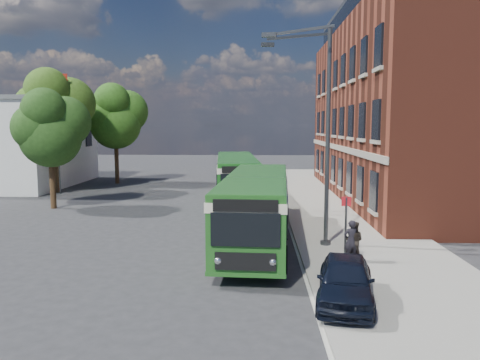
{
  "coord_description": "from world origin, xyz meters",
  "views": [
    {
      "loc": [
        2.28,
        -21.36,
        5.13
      ],
      "look_at": [
        1.39,
        3.73,
        2.2
      ],
      "focal_mm": 35.0,
      "sensor_mm": 36.0,
      "label": 1
    }
  ],
  "objects_px": {
    "bus_front": "(256,203)",
    "street_lamp": "(319,134)",
    "bus_rear": "(236,174)",
    "parked_car": "(345,280)"
  },
  "relations": [
    {
      "from": "street_lamp",
      "to": "parked_car",
      "type": "height_order",
      "value": "street_lamp"
    },
    {
      "from": "bus_front",
      "to": "street_lamp",
      "type": "bearing_deg",
      "value": -9.61
    },
    {
      "from": "bus_rear",
      "to": "parked_car",
      "type": "xyz_separation_m",
      "value": [
        3.9,
        -18.96,
        -1.03
      ]
    },
    {
      "from": "parked_car",
      "to": "bus_rear",
      "type": "bearing_deg",
      "value": 112.2
    },
    {
      "from": "bus_front",
      "to": "parked_car",
      "type": "distance_m",
      "value": 7.45
    },
    {
      "from": "street_lamp",
      "to": "bus_rear",
      "type": "height_order",
      "value": "street_lamp"
    },
    {
      "from": "bus_front",
      "to": "bus_rear",
      "type": "distance_m",
      "value": 12.11
    },
    {
      "from": "street_lamp",
      "to": "bus_rear",
      "type": "relative_size",
      "value": 0.72
    },
    {
      "from": "bus_front",
      "to": "bus_rear",
      "type": "relative_size",
      "value": 0.94
    },
    {
      "from": "street_lamp",
      "to": "bus_rear",
      "type": "distance_m",
      "value": 13.4
    }
  ]
}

